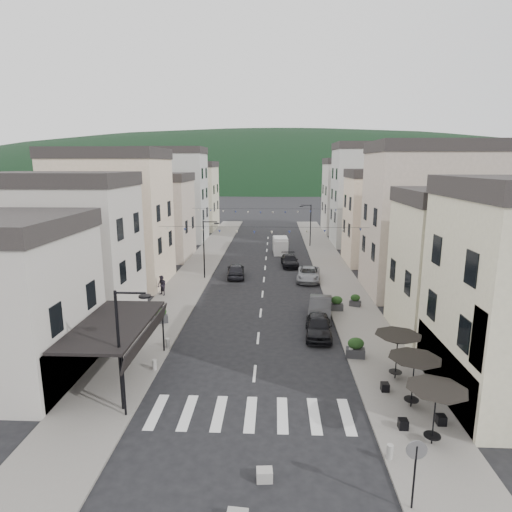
{
  "coord_description": "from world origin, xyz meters",
  "views": [
    {
      "loc": [
        1.06,
        -16.12,
        11.58
      ],
      "look_at": [
        -0.6,
        21.17,
        3.5
      ],
      "focal_mm": 30.0,
      "sensor_mm": 36.0,
      "label": 1
    }
  ],
  "objects_px": {
    "parked_car_b": "(320,308)",
    "parked_car_e": "(236,270)",
    "pedestrian_b": "(162,285)",
    "parked_car_c": "(309,274)",
    "delivery_van": "(280,245)",
    "pedestrian_a": "(110,341)",
    "parked_car_a": "(318,326)",
    "parked_car_d": "(290,261)"
  },
  "relations": [
    {
      "from": "parked_car_a",
      "to": "parked_car_d",
      "type": "distance_m",
      "value": 20.48
    },
    {
      "from": "parked_car_a",
      "to": "parked_car_e",
      "type": "distance_m",
      "value": 16.79
    },
    {
      "from": "pedestrian_a",
      "to": "pedestrian_b",
      "type": "xyz_separation_m",
      "value": [
        0.09,
        11.91,
        0.1
      ]
    },
    {
      "from": "parked_car_a",
      "to": "parked_car_c",
      "type": "distance_m",
      "value": 14.27
    },
    {
      "from": "parked_car_b",
      "to": "parked_car_d",
      "type": "xyz_separation_m",
      "value": [
        -1.8,
        16.79,
        -0.13
      ]
    },
    {
      "from": "parked_car_a",
      "to": "parked_car_d",
      "type": "bearing_deg",
      "value": 97.53
    },
    {
      "from": "parked_car_e",
      "to": "delivery_van",
      "type": "xyz_separation_m",
      "value": [
        4.75,
        12.65,
        0.33
      ]
    },
    {
      "from": "parked_car_a",
      "to": "parked_car_e",
      "type": "xyz_separation_m",
      "value": [
        -7.05,
        15.24,
        0.0
      ]
    },
    {
      "from": "parked_car_e",
      "to": "pedestrian_b",
      "type": "xyz_separation_m",
      "value": [
        -5.95,
        -6.87,
        0.27
      ]
    },
    {
      "from": "pedestrian_b",
      "to": "delivery_van",
      "type": "bearing_deg",
      "value": 98.65
    },
    {
      "from": "parked_car_d",
      "to": "parked_car_e",
      "type": "xyz_separation_m",
      "value": [
        -5.75,
        -5.2,
        0.09
      ]
    },
    {
      "from": "parked_car_e",
      "to": "pedestrian_a",
      "type": "height_order",
      "value": "pedestrian_a"
    },
    {
      "from": "pedestrian_b",
      "to": "parked_car_c",
      "type": "bearing_deg",
      "value": 61.16
    },
    {
      "from": "parked_car_c",
      "to": "parked_car_b",
      "type": "bearing_deg",
      "value": -83.91
    },
    {
      "from": "parked_car_d",
      "to": "parked_car_b",
      "type": "bearing_deg",
      "value": -87.45
    },
    {
      "from": "parked_car_b",
      "to": "parked_car_e",
      "type": "distance_m",
      "value": 13.83
    },
    {
      "from": "parked_car_d",
      "to": "pedestrian_a",
      "type": "relative_size",
      "value": 2.83
    },
    {
      "from": "parked_car_a",
      "to": "delivery_van",
      "type": "xyz_separation_m",
      "value": [
        -2.3,
        27.88,
        0.33
      ]
    },
    {
      "from": "parked_car_a",
      "to": "parked_car_b",
      "type": "height_order",
      "value": "parked_car_b"
    },
    {
      "from": "parked_car_d",
      "to": "delivery_van",
      "type": "bearing_deg",
      "value": 94.05
    },
    {
      "from": "parked_car_a",
      "to": "pedestrian_b",
      "type": "relative_size",
      "value": 2.43
    },
    {
      "from": "pedestrian_a",
      "to": "pedestrian_b",
      "type": "relative_size",
      "value": 0.89
    },
    {
      "from": "parked_car_b",
      "to": "parked_car_d",
      "type": "relative_size",
      "value": 1.05
    },
    {
      "from": "parked_car_a",
      "to": "pedestrian_a",
      "type": "xyz_separation_m",
      "value": [
        -13.09,
        -3.54,
        0.18
      ]
    },
    {
      "from": "parked_car_b",
      "to": "pedestrian_b",
      "type": "height_order",
      "value": "pedestrian_b"
    },
    {
      "from": "parked_car_a",
      "to": "pedestrian_b",
      "type": "xyz_separation_m",
      "value": [
        -13.01,
        8.37,
        0.27
      ]
    },
    {
      "from": "delivery_van",
      "to": "parked_car_a",
      "type": "bearing_deg",
      "value": -88.07
    },
    {
      "from": "delivery_van",
      "to": "pedestrian_a",
      "type": "height_order",
      "value": "delivery_van"
    },
    {
      "from": "parked_car_a",
      "to": "parked_car_e",
      "type": "bearing_deg",
      "value": 118.71
    },
    {
      "from": "delivery_van",
      "to": "parked_car_b",
      "type": "bearing_deg",
      "value": -86.21
    },
    {
      "from": "parked_car_c",
      "to": "parked_car_d",
      "type": "relative_size",
      "value": 1.08
    },
    {
      "from": "parked_car_e",
      "to": "delivery_van",
      "type": "relative_size",
      "value": 0.94
    },
    {
      "from": "parked_car_c",
      "to": "parked_car_d",
      "type": "distance_m",
      "value": 6.4
    },
    {
      "from": "parked_car_d",
      "to": "delivery_van",
      "type": "distance_m",
      "value": 7.53
    },
    {
      "from": "parked_car_e",
      "to": "pedestrian_a",
      "type": "relative_size",
      "value": 2.74
    },
    {
      "from": "delivery_van",
      "to": "parked_car_d",
      "type": "bearing_deg",
      "value": -85.17
    },
    {
      "from": "parked_car_d",
      "to": "parked_car_e",
      "type": "distance_m",
      "value": 7.75
    },
    {
      "from": "parked_car_a",
      "to": "parked_car_b",
      "type": "xyz_separation_m",
      "value": [
        0.49,
        3.65,
        0.04
      ]
    },
    {
      "from": "parked_car_c",
      "to": "pedestrian_a",
      "type": "xyz_separation_m",
      "value": [
        -13.49,
        -17.81,
        0.24
      ]
    },
    {
      "from": "parked_car_e",
      "to": "pedestrian_b",
      "type": "height_order",
      "value": "pedestrian_b"
    },
    {
      "from": "parked_car_d",
      "to": "parked_car_e",
      "type": "bearing_deg",
      "value": -141.44
    },
    {
      "from": "parked_car_b",
      "to": "parked_car_c",
      "type": "bearing_deg",
      "value": 98.39
    }
  ]
}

